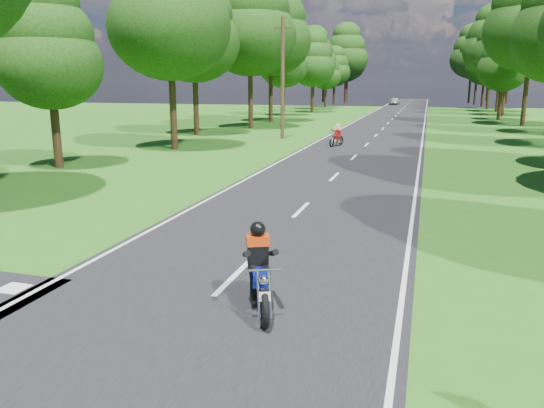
% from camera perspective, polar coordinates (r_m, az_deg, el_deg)
% --- Properties ---
extents(ground, '(160.00, 160.00, 0.00)m').
position_cam_1_polar(ground, '(9.03, -8.75, -12.29)').
color(ground, '#316216').
rests_on(ground, ground).
extents(main_road, '(7.00, 140.00, 0.02)m').
position_cam_1_polar(main_road, '(57.60, 12.81, 8.89)').
color(main_road, black).
rests_on(main_road, ground).
extents(road_markings, '(7.40, 140.00, 0.01)m').
position_cam_1_polar(road_markings, '(55.74, 12.54, 8.79)').
color(road_markings, silver).
rests_on(road_markings, main_road).
extents(treeline, '(40.00, 115.35, 14.78)m').
position_cam_1_polar(treeline, '(67.61, 15.00, 16.34)').
color(treeline, black).
rests_on(treeline, ground).
extents(telegraph_pole, '(1.20, 0.26, 8.00)m').
position_cam_1_polar(telegraph_pole, '(36.63, 1.15, 13.38)').
color(telegraph_pole, '#382616').
rests_on(telegraph_pole, ground).
extents(rider_near_blue, '(1.27, 1.89, 1.50)m').
position_cam_1_polar(rider_near_blue, '(9.06, -1.39, -6.77)').
color(rider_near_blue, navy).
rests_on(rider_near_blue, main_road).
extents(rider_far_red, '(0.94, 1.70, 1.35)m').
position_cam_1_polar(rider_far_red, '(32.66, 6.96, 7.39)').
color(rider_far_red, maroon).
rests_on(rider_far_red, main_road).
extents(distant_car, '(1.96, 3.83, 1.25)m').
position_cam_1_polar(distant_car, '(94.32, 13.08, 10.74)').
color(distant_car, '#ADAFB5').
rests_on(distant_car, main_road).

